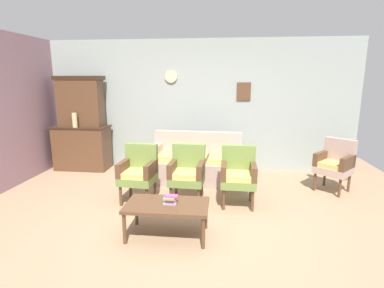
# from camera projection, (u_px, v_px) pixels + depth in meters

# --- Properties ---
(ground_plane) EXTENTS (7.68, 7.68, 0.00)m
(ground_plane) POSITION_uv_depth(u_px,v_px,m) (183.00, 223.00, 4.02)
(ground_plane) COLOR #997A5B
(wall_back_with_decor) EXTENTS (6.40, 0.09, 2.70)m
(wall_back_with_decor) POSITION_uv_depth(u_px,v_px,m) (200.00, 105.00, 6.28)
(wall_back_with_decor) COLOR #939E99
(wall_back_with_decor) RESTS_ON ground
(side_cabinet) EXTENTS (1.16, 0.55, 0.93)m
(side_cabinet) POSITION_uv_depth(u_px,v_px,m) (83.00, 147.00, 6.37)
(side_cabinet) COLOR brown
(side_cabinet) RESTS_ON ground
(cabinet_upper_hutch) EXTENTS (0.99, 0.38, 1.03)m
(cabinet_upper_hutch) POSITION_uv_depth(u_px,v_px,m) (81.00, 101.00, 6.24)
(cabinet_upper_hutch) COLOR brown
(cabinet_upper_hutch) RESTS_ON side_cabinet
(vase_on_cabinet) EXTENTS (0.10, 0.10, 0.30)m
(vase_on_cabinet) POSITION_uv_depth(u_px,v_px,m) (75.00, 120.00, 6.06)
(vase_on_cabinet) COLOR #C2B980
(vase_on_cabinet) RESTS_ON side_cabinet
(floral_couch) EXTENTS (1.75, 0.88, 0.90)m
(floral_couch) POSITION_uv_depth(u_px,v_px,m) (196.00, 164.00, 5.65)
(floral_couch) COLOR tan
(floral_couch) RESTS_ON ground
(armchair_row_middle) EXTENTS (0.56, 0.53, 0.90)m
(armchair_row_middle) POSITION_uv_depth(u_px,v_px,m) (139.00, 171.00, 4.65)
(armchair_row_middle) COLOR olive
(armchair_row_middle) RESTS_ON ground
(armchair_near_couch_end) EXTENTS (0.54, 0.51, 0.90)m
(armchair_near_couch_end) POSITION_uv_depth(u_px,v_px,m) (187.00, 171.00, 4.62)
(armchair_near_couch_end) COLOR olive
(armchair_near_couch_end) RESTS_ON ground
(armchair_near_cabinet) EXTENTS (0.52, 0.50, 0.90)m
(armchair_near_cabinet) POSITION_uv_depth(u_px,v_px,m) (238.00, 173.00, 4.53)
(armchair_near_cabinet) COLOR olive
(armchair_near_cabinet) RESTS_ON ground
(wingback_chair_by_fireplace) EXTENTS (0.71, 0.71, 0.90)m
(wingback_chair_by_fireplace) POSITION_uv_depth(u_px,v_px,m) (335.00, 163.00, 5.09)
(wingback_chair_by_fireplace) COLOR tan
(wingback_chair_by_fireplace) RESTS_ON ground
(coffee_table) EXTENTS (1.00, 0.56, 0.42)m
(coffee_table) POSITION_uv_depth(u_px,v_px,m) (167.00, 207.00, 3.62)
(coffee_table) COLOR brown
(coffee_table) RESTS_ON ground
(book_stack_on_table) EXTENTS (0.18, 0.12, 0.11)m
(book_stack_on_table) POSITION_uv_depth(u_px,v_px,m) (170.00, 200.00, 3.60)
(book_stack_on_table) COLOR #A490B0
(book_stack_on_table) RESTS_ON coffee_table
(floor_vase_by_wall) EXTENTS (0.23, 0.23, 0.77)m
(floor_vase_by_wall) POSITION_uv_depth(u_px,v_px,m) (345.00, 160.00, 5.72)
(floor_vase_by_wall) COLOR olive
(floor_vase_by_wall) RESTS_ON ground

